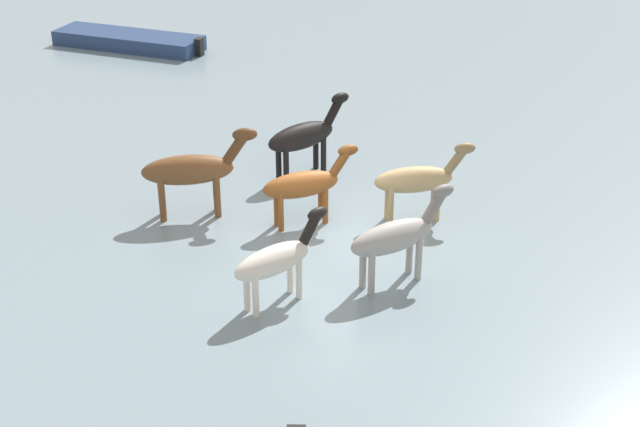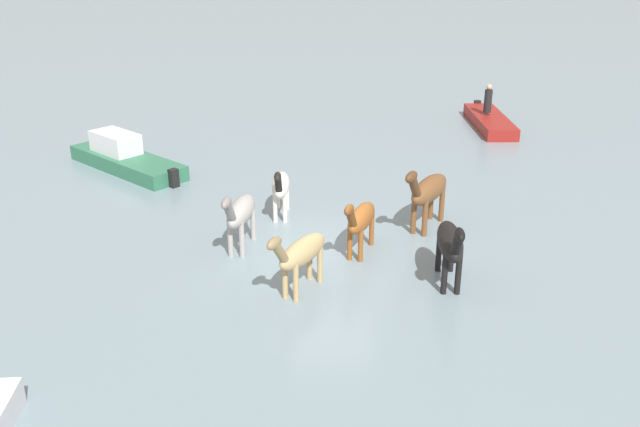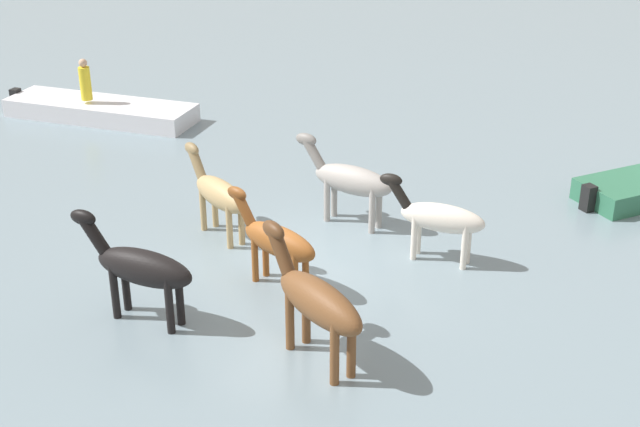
{
  "view_description": "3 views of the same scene",
  "coord_description": "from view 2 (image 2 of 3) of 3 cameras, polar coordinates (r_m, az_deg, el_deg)",
  "views": [
    {
      "loc": [
        10.9,
        13.17,
        9.28
      ],
      "look_at": [
        0.35,
        -0.03,
        0.66
      ],
      "focal_mm": 50.64,
      "sensor_mm": 36.0,
      "label": 1
    },
    {
      "loc": [
        -15.93,
        -0.44,
        7.72
      ],
      "look_at": [
        0.01,
        0.13,
        1.13
      ],
      "focal_mm": 38.72,
      "sensor_mm": 36.0,
      "label": 2
    },
    {
      "loc": [
        6.77,
        -13.39,
        8.12
      ],
      "look_at": [
        0.44,
        0.29,
        1.07
      ],
      "focal_mm": 48.45,
      "sensor_mm": 36.0,
      "label": 3
    }
  ],
  "objects": [
    {
      "name": "horse_dun_straggler",
      "position": [
        15.55,
        -1.6,
        -3.29
      ],
      "size": [
        2.16,
        1.38,
        1.76
      ],
      "rotation": [
        0.0,
        0.0,
        2.65
      ],
      "color": "tan",
      "rests_on": "ground_plane"
    },
    {
      "name": "horse_dark_mare",
      "position": [
        17.72,
        -6.62,
        0.07
      ],
      "size": [
        2.39,
        0.78,
        1.85
      ],
      "rotation": [
        0.0,
        0.0,
        3.01
      ],
      "color": "#9E9993",
      "rests_on": "ground_plane"
    },
    {
      "name": "horse_pinto_flank",
      "position": [
        16.13,
        10.73,
        -2.42
      ],
      "size": [
        2.43,
        0.58,
        1.9
      ],
      "rotation": [
        0.0,
        0.0,
        3.13
      ],
      "color": "black",
      "rests_on": "ground_plane"
    },
    {
      "name": "horse_rear_stallion",
      "position": [
        17.41,
        3.37,
        -0.47
      ],
      "size": [
        2.21,
        1.0,
        1.72
      ],
      "rotation": [
        0.0,
        0.0,
        2.84
      ],
      "color": "brown",
      "rests_on": "ground_plane"
    },
    {
      "name": "boat_motor_center",
      "position": [
        30.11,
        13.83,
        7.28
      ],
      "size": [
        4.76,
        1.5,
        0.74
      ],
      "rotation": [
        0.0,
        0.0,
        3.19
      ],
      "color": "maroon",
      "rests_on": "ground_plane"
    },
    {
      "name": "boat_dinghy_port",
      "position": [
        24.88,
        -15.79,
        4.28
      ],
      "size": [
        4.33,
        4.79,
        1.35
      ],
      "rotation": [
        0.0,
        0.0,
        0.87
      ],
      "color": "#2D6B4C",
      "rests_on": "ground_plane"
    },
    {
      "name": "horse_mid_herd",
      "position": [
        19.05,
        8.91,
        1.88
      ],
      "size": [
        2.46,
        1.61,
        2.02
      ],
      "rotation": [
        0.0,
        0.0,
        2.64
      ],
      "color": "brown",
      "rests_on": "ground_plane"
    },
    {
      "name": "ground_plane",
      "position": [
        17.71,
        0.42,
        -3.39
      ],
      "size": [
        170.1,
        170.1,
        0.0
      ],
      "primitive_type": "plane",
      "color": "gray"
    },
    {
      "name": "horse_lead",
      "position": [
        19.72,
        -3.27,
        2.28
      ],
      "size": [
        2.17,
        0.53,
        1.69
      ],
      "rotation": [
        0.0,
        0.0,
        3.16
      ],
      "color": "silver",
      "rests_on": "ground_plane"
    },
    {
      "name": "person_watcher_seated",
      "position": [
        30.04,
        13.73,
        9.15
      ],
      "size": [
        0.32,
        0.32,
        1.19
      ],
      "color": "black",
      "rests_on": "boat_motor_center"
    }
  ]
}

